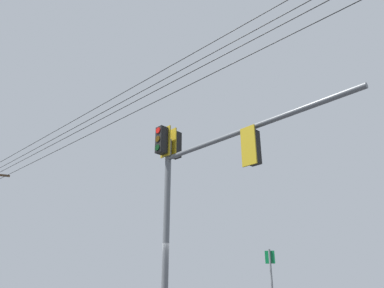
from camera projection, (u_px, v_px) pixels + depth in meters
signal_mast_assembly at (191, 172)px, 10.22m from camera, size 6.21×2.57×6.24m
route_sign_primary at (272, 280)px, 11.27m from camera, size 0.32×0.11×2.48m
overhead_wire_span at (205, 62)px, 11.38m from camera, size 33.58×8.59×1.99m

